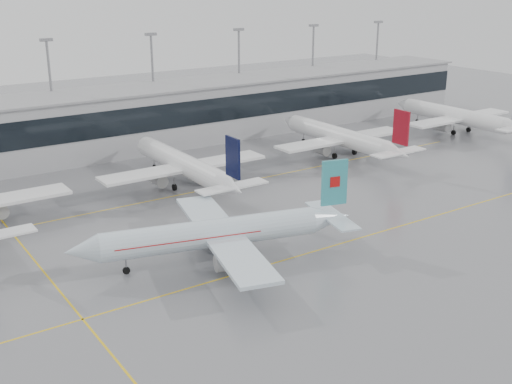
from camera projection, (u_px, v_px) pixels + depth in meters
ground at (308, 253)px, 82.93m from camera, size 320.00×320.00×0.00m
taxi_line_main at (308, 253)px, 82.93m from camera, size 120.00×0.25×0.01m
taxi_line_north at (195, 192)px, 106.48m from camera, size 120.00×0.25×0.01m
taxi_line_cross at (40, 268)px, 78.82m from camera, size 0.25×60.00×0.01m
terminal at (118, 122)px, 129.67m from camera, size 180.00×15.00×12.00m
terminal_glass at (133, 121)px, 123.26m from camera, size 180.00×0.20×5.00m
terminal_roof at (116, 91)px, 127.68m from camera, size 182.00×16.00×0.40m
light_masts at (104, 81)px, 132.02m from camera, size 156.40×1.00×22.60m
air_canada_jet at (220, 233)px, 79.80m from camera, size 36.51×29.76×11.64m
parked_jet_c at (184, 165)px, 108.18m from camera, size 29.64×36.96×11.72m
parked_jet_d at (341, 137)px, 126.72m from camera, size 29.64×36.96×11.72m
parked_jet_e at (458, 116)px, 145.25m from camera, size 29.64×36.96×11.72m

